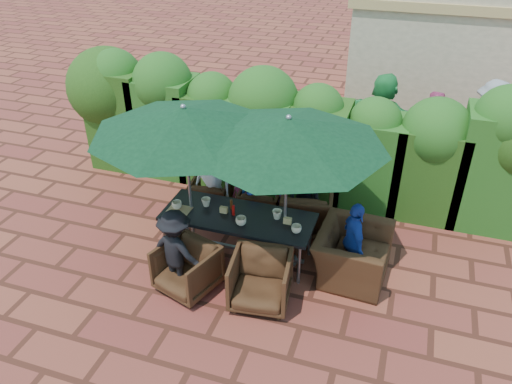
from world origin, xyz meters
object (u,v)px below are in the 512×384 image
(chair_far_left, at_px, (211,193))
(chair_end_right, at_px, (353,247))
(chair_near_right, at_px, (261,278))
(dining_table, at_px, (238,220))
(chair_near_left, at_px, (187,267))
(umbrella_left, at_px, (184,121))
(umbrella_right, at_px, (288,132))
(chair_far_mid, at_px, (261,202))
(chair_far_right, at_px, (307,207))

(chair_far_left, xyz_separation_m, chair_end_right, (2.67, -0.97, 0.16))
(chair_far_left, distance_m, chair_near_right, 2.50)
(dining_table, bearing_deg, chair_near_left, -114.35)
(dining_table, relative_size, chair_end_right, 1.99)
(dining_table, distance_m, chair_far_left, 1.44)
(umbrella_left, bearing_deg, chair_near_left, -70.36)
(chair_far_left, bearing_deg, umbrella_right, 142.60)
(umbrella_right, bearing_deg, chair_end_right, 0.96)
(umbrella_left, distance_m, chair_near_right, 2.45)
(umbrella_left, bearing_deg, dining_table, 1.73)
(umbrella_right, bearing_deg, umbrella_left, -176.34)
(chair_near_left, relative_size, chair_end_right, 0.68)
(chair_near_left, relative_size, chair_near_right, 0.95)
(umbrella_left, relative_size, chair_near_right, 3.29)
(chair_near_left, bearing_deg, umbrella_left, 127.74)
(chair_far_mid, relative_size, chair_end_right, 0.61)
(umbrella_right, xyz_separation_m, chair_far_mid, (-0.69, 0.98, -1.86))
(umbrella_right, height_order, chair_end_right, umbrella_right)
(umbrella_right, height_order, chair_far_left, umbrella_right)
(chair_far_left, xyz_separation_m, chair_near_left, (0.48, -2.02, 0.05))
(chair_end_right, bearing_deg, chair_far_right, 47.41)
(chair_far_mid, xyz_separation_m, chair_far_right, (0.83, -0.02, 0.07))
(umbrella_left, relative_size, chair_far_right, 3.18)
(dining_table, xyz_separation_m, chair_end_right, (1.76, 0.09, -0.17))
(umbrella_left, distance_m, chair_end_right, 3.05)
(chair_near_left, xyz_separation_m, chair_near_right, (1.08, 0.08, 0.02))
(chair_far_mid, relative_size, chair_near_right, 0.86)
(umbrella_left, height_order, chair_far_right, umbrella_left)
(umbrella_left, xyz_separation_m, chair_far_left, (-0.14, 1.09, -1.87))
(chair_far_left, bearing_deg, chair_far_right, 172.85)
(chair_far_right, distance_m, chair_near_left, 2.37)
(dining_table, relative_size, chair_far_left, 3.36)
(chair_far_mid, height_order, chair_end_right, chair_end_right)
(chair_far_mid, bearing_deg, dining_table, 83.95)
(umbrella_left, height_order, chair_near_left, umbrella_left)
(umbrella_left, distance_m, chair_far_right, 2.63)
(dining_table, height_order, umbrella_right, umbrella_right)
(chair_far_mid, bearing_deg, chair_far_left, -5.33)
(dining_table, height_order, umbrella_left, umbrella_left)
(chair_near_left, xyz_separation_m, chair_end_right, (2.19, 1.05, 0.12))
(chair_near_left, bearing_deg, chair_near_right, 22.16)
(chair_far_right, bearing_deg, chair_far_mid, -9.65)
(umbrella_left, bearing_deg, chair_far_left, 97.56)
(chair_near_left, distance_m, chair_end_right, 2.44)
(chair_near_left, bearing_deg, chair_far_left, 121.41)
(dining_table, bearing_deg, umbrella_right, 5.72)
(umbrella_right, bearing_deg, chair_far_right, 82.25)
(dining_table, relative_size, chair_far_mid, 3.25)
(dining_table, xyz_separation_m, chair_far_left, (-0.91, 1.06, -0.33))
(chair_far_mid, bearing_deg, umbrella_right, 120.47)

